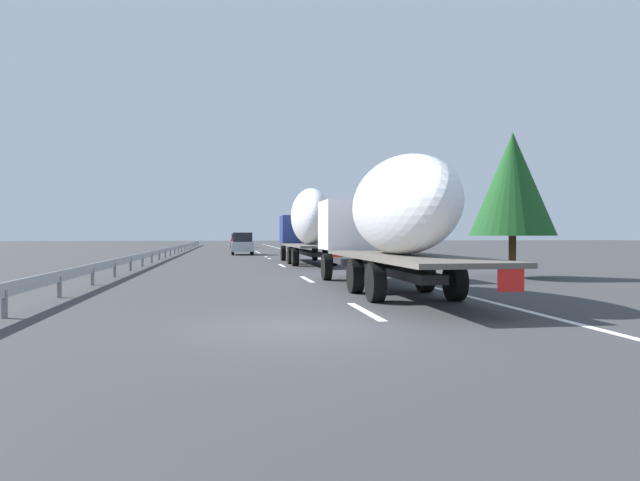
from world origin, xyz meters
name	(u,v)px	position (x,y,z in m)	size (l,w,h in m)	color
ground_plane	(242,255)	(40.00, 0.00, 0.00)	(260.00, 260.00, 0.00)	#38383A
lane_stripe_0	(365,311)	(2.00, -1.80, 0.00)	(3.20, 0.20, 0.01)	white
lane_stripe_1	(307,279)	(11.77, -1.80, 0.00)	(3.20, 0.20, 0.01)	white
lane_stripe_2	(282,265)	(22.29, -1.80, 0.00)	(3.20, 0.20, 0.01)	white
lane_stripe_3	(269,258)	(32.95, -1.80, 0.00)	(3.20, 0.20, 0.01)	white
lane_stripe_4	(267,257)	(34.85, -1.80, 0.00)	(3.20, 0.20, 0.01)	white
lane_stripe_5	(259,253)	(46.69, -1.80, 0.00)	(3.20, 0.20, 0.01)	white
lane_stripe_6	(256,251)	(51.52, -1.80, 0.00)	(3.20, 0.20, 0.01)	white
lane_stripe_7	(248,247)	(76.85, -1.80, 0.00)	(3.20, 0.20, 0.01)	white
lane_stripe_8	(246,246)	(82.63, -1.80, 0.00)	(3.20, 0.20, 0.01)	white
lane_stripe_9	(247,246)	(80.03, -1.80, 0.00)	(3.20, 0.20, 0.01)	white
edge_line_right	(298,253)	(45.00, -5.50, 0.00)	(110.00, 0.20, 0.01)	white
truck_lead	(308,222)	(24.39, -3.60, 2.54)	(12.95, 2.55, 4.55)	navy
truck_trailing	(388,216)	(6.38, -3.60, 2.35)	(14.08, 2.55, 4.03)	silver
car_silver_hatch	(242,244)	(41.12, -0.04, 0.98)	(4.09, 1.92, 1.98)	#ADB2B7
car_red_compact	(237,241)	(71.00, -0.17, 0.96)	(4.40, 1.89, 1.92)	red
road_sign	(305,232)	(48.97, -6.70, 2.04)	(0.10, 0.90, 2.93)	gray
tree_0	(513,184)	(11.19, -10.23, 3.85)	(3.47, 3.47, 5.98)	#472D19
tree_1	(313,221)	(68.93, -10.55, 3.65)	(2.88, 2.88, 5.92)	#472D19
tree_2	(316,221)	(61.31, -9.81, 3.58)	(2.50, 2.50, 5.36)	#472D19
tree_3	(319,225)	(80.08, -13.17, 3.38)	(3.84, 3.84, 5.49)	#472D19
tree_4	(381,200)	(34.74, -11.07, 4.62)	(2.87, 2.87, 7.42)	#472D19
tree_5	(305,223)	(75.00, -10.19, 3.56)	(2.48, 2.48, 5.41)	#472D19
guardrail_median	(175,248)	(43.00, 6.00, 0.58)	(94.00, 0.10, 0.76)	#9EA0A5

